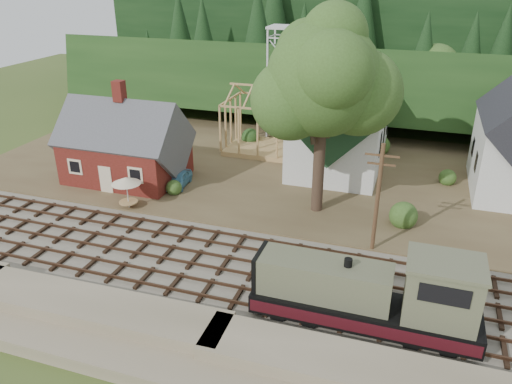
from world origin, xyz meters
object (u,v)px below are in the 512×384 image
(car_green, at_px, (118,167))
(patio_set, at_px, (126,182))
(car_blue, at_px, (179,179))
(locomotive, at_px, (373,296))

(car_green, relative_size, patio_set, 1.39)
(car_blue, xyz_separation_m, patio_set, (-1.95, -5.22, 1.60))
(car_blue, bearing_deg, locomotive, -42.88)
(locomotive, distance_m, patio_set, 22.14)
(locomotive, relative_size, patio_set, 4.57)
(locomotive, height_order, patio_set, locomotive)
(car_blue, bearing_deg, car_green, 166.59)
(car_blue, height_order, patio_set, patio_set)
(patio_set, bearing_deg, car_blue, 69.48)
(locomotive, height_order, car_green, locomotive)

